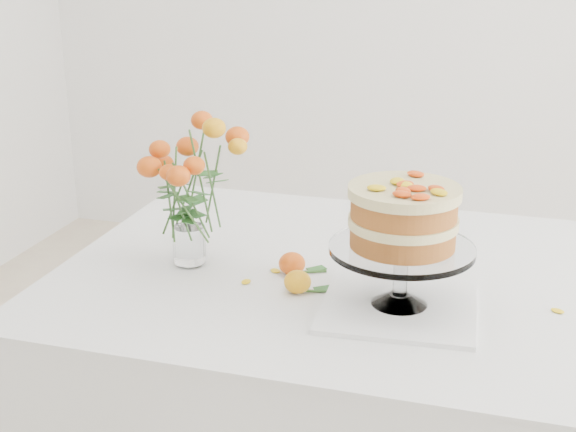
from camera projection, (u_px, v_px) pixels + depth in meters
The scene contains 12 objects.
table at pixel (402, 313), 1.67m from camera, with size 1.43×0.93×0.76m.
napkin at pixel (399, 306), 1.50m from camera, with size 0.28×0.28×0.01m, color silver.
cake_stand at pixel (403, 223), 1.45m from camera, with size 0.27×0.27×0.24m.
rose_vase at pixel (186, 174), 1.64m from camera, with size 0.28×0.28×0.34m.
loose_rose_near at pixel (298, 282), 1.56m from camera, with size 0.10×0.05×0.05m.
loose_rose_far at pixel (292, 264), 1.65m from camera, with size 0.10×0.06×0.05m.
stray_petal_a at pixel (335, 288), 1.58m from camera, with size 0.03×0.02×0.00m, color yellow.
stray_petal_b at pixel (382, 303), 1.52m from camera, with size 0.03×0.02×0.00m, color yellow.
stray_petal_c at pixel (399, 315), 1.47m from camera, with size 0.03×0.02×0.00m, color yellow.
stray_petal_d at pixel (275, 271), 1.67m from camera, with size 0.03×0.02×0.00m, color yellow.
stray_petal_e at pixel (246, 282), 1.61m from camera, with size 0.03×0.02×0.00m, color yellow.
stray_petal_f at pixel (558, 311), 1.49m from camera, with size 0.03×0.02×0.00m, color yellow.
Camera 1 is at (0.20, -1.51, 1.42)m, focal length 50.00 mm.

